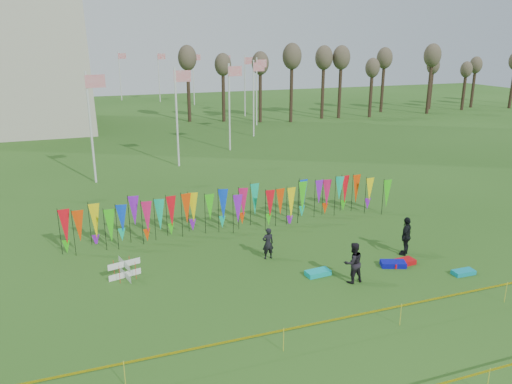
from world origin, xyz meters
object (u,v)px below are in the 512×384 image
object	(u,v)px
box_kite	(125,269)
kite_bag_turquoise	(318,273)
person_right	(406,236)
kite_bag_teal	(463,272)
person_mid	(353,263)
person_left	(268,243)
kite_bag_blue	(393,264)
kite_bag_red	(402,262)

from	to	relation	value
box_kite	kite_bag_turquoise	bearing A→B (deg)	-18.03
box_kite	person_right	xyz separation A→B (m)	(13.21, -2.09, 0.56)
kite_bag_teal	person_mid	bearing A→B (deg)	168.17
person_left	kite_bag_turquoise	bearing A→B (deg)	121.36
box_kite	person_left	bearing A→B (deg)	-2.06
box_kite	kite_bag_turquoise	size ratio (longest dim) A/B	0.75
kite_bag_turquoise	kite_bag_blue	distance (m)	3.73
kite_bag_blue	person_right	bearing A→B (deg)	35.76
kite_bag_teal	box_kite	bearing A→B (deg)	161.45
box_kite	kite_bag_turquoise	distance (m)	8.60
person_mid	kite_bag_teal	world-z (taller)	person_mid
person_mid	person_left	bearing A→B (deg)	-56.72
kite_bag_blue	box_kite	bearing A→B (deg)	165.65
person_mid	kite_bag_teal	bearing A→B (deg)	165.16
person_right	box_kite	bearing A→B (deg)	-46.61
person_mid	person_right	size ratio (longest dim) A/B	0.95
kite_bag_turquoise	kite_bag_teal	xyz separation A→B (m)	(6.21, -2.17, -0.01)
kite_bag_blue	kite_bag_red	bearing A→B (deg)	1.15
kite_bag_turquoise	kite_bag_teal	distance (m)	6.58
kite_bag_red	kite_bag_teal	world-z (taller)	kite_bag_red
person_left	kite_bag_teal	distance (m)	8.98
person_mid	kite_bag_blue	distance (m)	2.82
person_left	person_mid	bearing A→B (deg)	126.28
kite_bag_blue	kite_bag_red	size ratio (longest dim) A/B	0.91
kite_bag_teal	kite_bag_turquoise	bearing A→B (deg)	160.77
box_kite	person_right	distance (m)	13.39
box_kite	kite_bag_teal	size ratio (longest dim) A/B	0.81
box_kite	person_right	world-z (taller)	person_right
kite_bag_red	kite_bag_teal	bearing A→B (deg)	-42.07
box_kite	kite_bag_turquoise	world-z (taller)	box_kite
person_right	kite_bag_red	size ratio (longest dim) A/B	1.56
person_mid	person_right	distance (m)	4.27
person_right	kite_bag_blue	xyz separation A→B (m)	(-1.33, -0.96, -0.85)
person_left	kite_bag_red	bearing A→B (deg)	153.89
person_left	box_kite	bearing A→B (deg)	-2.07
kite_bag_blue	kite_bag_teal	xyz separation A→B (m)	(2.50, -1.79, -0.02)
person_right	kite_bag_turquoise	size ratio (longest dim) A/B	1.75
person_mid	kite_bag_red	world-z (taller)	person_mid
person_left	kite_bag_blue	bearing A→B (deg)	151.63
box_kite	kite_bag_blue	world-z (taller)	box_kite
box_kite	kite_bag_red	distance (m)	12.76
kite_bag_turquoise	kite_bag_teal	world-z (taller)	kite_bag_turquoise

